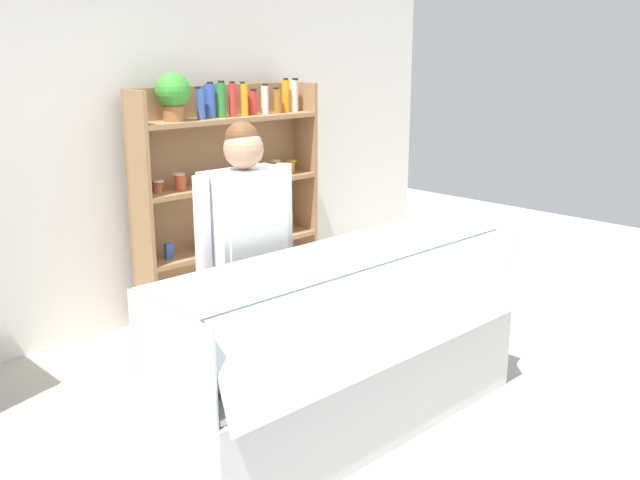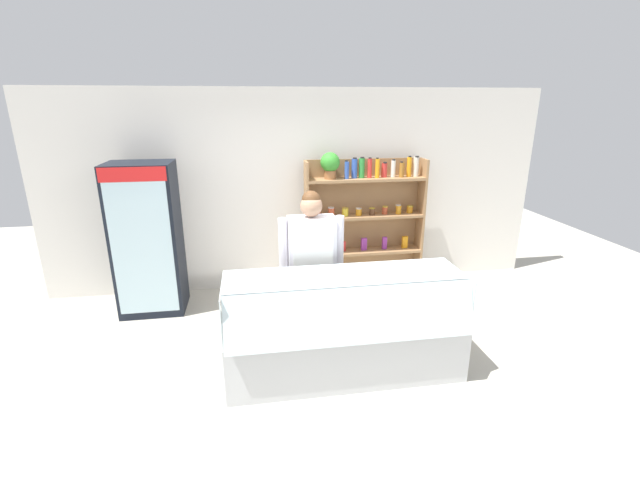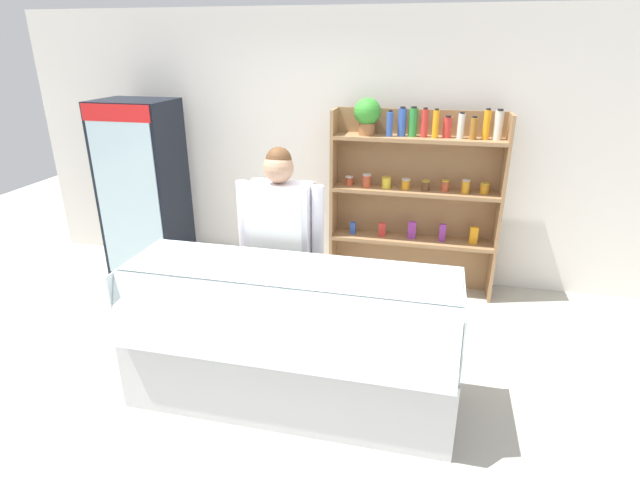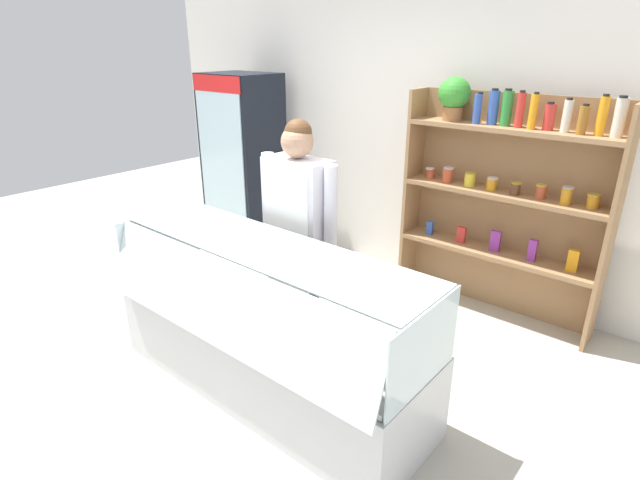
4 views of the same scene
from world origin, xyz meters
TOP-DOWN VIEW (x-y plane):
  - ground_plane at (0.00, 0.00)m, footprint 12.00×12.00m
  - back_wall at (0.00, 2.17)m, footprint 6.80×0.10m
  - drinks_fridge at (-1.92, 1.61)m, footprint 0.75×0.60m
  - shelving_unit at (0.82, 1.88)m, footprint 1.62×0.29m
  - deli_display_case at (0.15, -0.09)m, footprint 2.22×0.77m
  - shop_clerk at (-0.07, 0.47)m, footprint 0.67×0.25m

SIDE VIEW (x-z plane):
  - ground_plane at x=0.00m, z-range 0.00..0.00m
  - deli_display_case at x=0.15m, z-range -0.19..0.82m
  - drinks_fridge at x=-1.92m, z-range 0.00..1.85m
  - shop_clerk at x=-0.07m, z-range 0.16..1.85m
  - shelving_unit at x=0.82m, z-range 0.13..2.03m
  - back_wall at x=0.00m, z-range 0.00..2.70m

